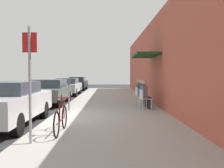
{
  "coord_description": "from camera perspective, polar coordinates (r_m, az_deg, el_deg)",
  "views": [
    {
      "loc": [
        2.15,
        -9.05,
        1.67
      ],
      "look_at": [
        2.34,
        5.39,
        1.08
      ],
      "focal_mm": 39.51,
      "sensor_mm": 36.0,
      "label": 1
    }
  ],
  "objects": [
    {
      "name": "ground_plane",
      "position": [
        9.45,
        -14.03,
        -7.93
      ],
      "size": [
        60.0,
        60.0,
        0.0
      ],
      "primitive_type": "plane",
      "color": "#2D2D30"
    },
    {
      "name": "parked_car_2",
      "position": [
        19.7,
        -10.27,
        -0.51
      ],
      "size": [
        1.8,
        4.4,
        1.33
      ],
      "color": "#B7B7BC",
      "rests_on": "ground_plane"
    },
    {
      "name": "cafe_chair_0",
      "position": [
        10.92,
        7.4,
        -3.19
      ],
      "size": [
        0.51,
        0.51,
        0.87
      ],
      "color": "silver",
      "rests_on": "sidewalk_slab"
    },
    {
      "name": "street_sign",
      "position": [
        5.75,
        -18.48,
        1.88
      ],
      "size": [
        0.32,
        0.06,
        2.6
      ],
      "color": "gray",
      "rests_on": "sidewalk_slab"
    },
    {
      "name": "seated_patron_0",
      "position": [
        10.92,
        7.7,
        -2.18
      ],
      "size": [
        0.47,
        0.42,
        1.29
      ],
      "color": "#232838",
      "rests_on": "sidewalk_slab"
    },
    {
      "name": "cafe_chair_1",
      "position": [
        11.78,
        6.8,
        -2.79
      ],
      "size": [
        0.55,
        0.55,
        0.87
      ],
      "color": "silver",
      "rests_on": "sidewalk_slab"
    },
    {
      "name": "bicycle_0",
      "position": [
        6.68,
        -11.76,
        -8.0
      ],
      "size": [
        0.46,
        1.71,
        0.9
      ],
      "color": "black",
      "rests_on": "sidewalk_slab"
    },
    {
      "name": "parking_meter",
      "position": [
        10.63,
        -9.97,
        -1.94
      ],
      "size": [
        0.12,
        0.1,
        1.32
      ],
      "color": "slate",
      "rests_on": "sidewalk_slab"
    },
    {
      "name": "building_facade",
      "position": [
        11.36,
        11.98,
        5.46
      ],
      "size": [
        1.4,
        32.0,
        4.6
      ],
      "color": "#BC5442",
      "rests_on": "ground_plane"
    },
    {
      "name": "parked_car_3",
      "position": [
        25.89,
        -7.99,
        0.2
      ],
      "size": [
        1.8,
        4.4,
        1.36
      ],
      "color": "black",
      "rests_on": "ground_plane"
    },
    {
      "name": "cafe_chair_2",
      "position": [
        12.7,
        6.24,
        -2.41
      ],
      "size": [
        0.48,
        0.48,
        0.87
      ],
      "color": "silver",
      "rests_on": "sidewalk_slab"
    },
    {
      "name": "seated_patron_1",
      "position": [
        11.76,
        7.1,
        -1.86
      ],
      "size": [
        0.5,
        0.45,
        1.29
      ],
      "color": "#232838",
      "rests_on": "sidewalk_slab"
    },
    {
      "name": "seated_patron_2",
      "position": [
        12.7,
        6.51,
        -1.55
      ],
      "size": [
        0.45,
        0.39,
        1.29
      ],
      "color": "#232838",
      "rests_on": "sidewalk_slab"
    },
    {
      "name": "sidewalk_slab",
      "position": [
        11.17,
        -0.24,
        -5.97
      ],
      "size": [
        4.5,
        32.0,
        0.12
      ],
      "primitive_type": "cube",
      "color": "#9E9B93",
      "rests_on": "ground_plane"
    },
    {
      "name": "parked_car_0",
      "position": [
        8.64,
        -22.91,
        -3.98
      ],
      "size": [
        1.8,
        4.4,
        1.43
      ],
      "color": "#B7B7BC",
      "rests_on": "ground_plane"
    },
    {
      "name": "parked_car_1",
      "position": [
        14.04,
        -14.16,
        -1.64
      ],
      "size": [
        1.8,
        4.4,
        1.37
      ],
      "color": "#47514C",
      "rests_on": "ground_plane"
    }
  ]
}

